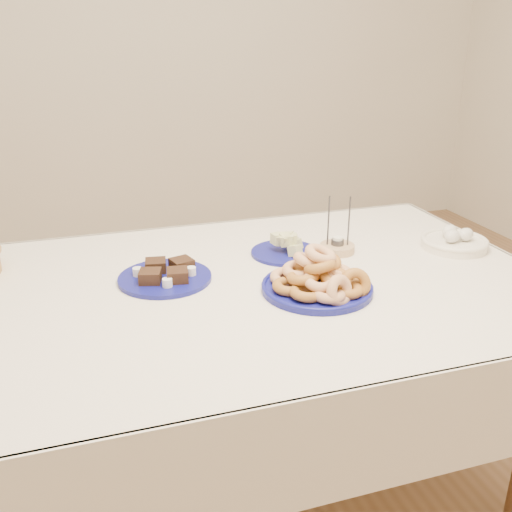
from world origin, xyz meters
name	(u,v)px	position (x,y,z in m)	size (l,w,h in m)	color
ground	(251,489)	(0.00, 0.00, 0.00)	(5.00, 5.00, 0.00)	brown
dining_table	(251,316)	(0.00, 0.00, 0.64)	(1.71, 1.11, 0.75)	brown
donut_platter	(319,279)	(0.16, -0.11, 0.79)	(0.38, 0.38, 0.14)	navy
melon_plate	(287,247)	(0.17, 0.17, 0.77)	(0.25, 0.25, 0.07)	navy
brownie_plate	(165,275)	(-0.23, 0.09, 0.76)	(0.28, 0.28, 0.05)	navy
candle_holder	(337,247)	(0.33, 0.14, 0.77)	(0.14, 0.14, 0.19)	tan
egg_bowl	(454,241)	(0.71, 0.06, 0.77)	(0.26, 0.26, 0.07)	white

